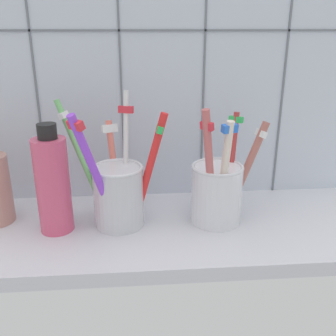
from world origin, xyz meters
The scene contains 5 objects.
counter_slab centered at (0.00, 0.00, 1.00)cm, with size 64.00×22.00×2.00cm, color silver.
tile_wall_back centered at (0.00, 12.00, 22.50)cm, with size 64.00×2.20×45.00cm.
toothbrush_cup_left centered at (-7.06, 0.85, 7.27)cm, with size 15.19×11.84×18.79cm.
toothbrush_cup_right centered at (7.17, 0.73, 6.98)cm, with size 11.41×7.87×17.37cm.
soap_bottle centered at (-15.72, 0.10, 8.96)cm, with size 4.60×4.60×15.26cm.
Camera 1 is at (-3.98, -48.60, 28.84)cm, focal length 40.68 mm.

